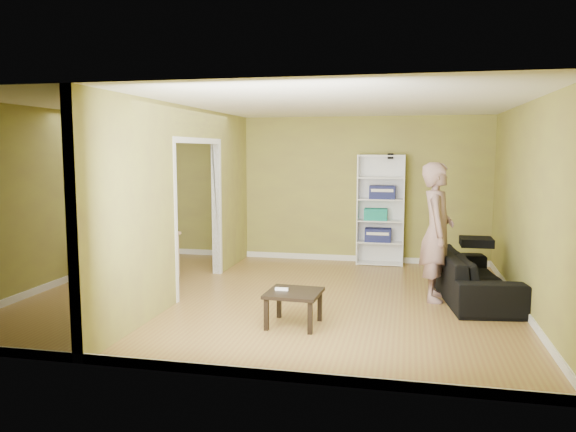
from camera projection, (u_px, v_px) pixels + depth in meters
The scene contains 15 objects.
room_shell at pixel (270, 203), 7.57m from camera, with size 6.50×6.50×6.50m.
partition at pixel (187, 201), 7.82m from camera, with size 0.22×5.50×2.60m, color olive, non-canonical shape.
wall_speaker at pixel (391, 156), 9.80m from camera, with size 0.10×0.10×0.10m, color black.
sofa at pixel (473, 269), 7.59m from camera, with size 0.92×2.15×0.82m, color black.
person at pixel (437, 220), 7.44m from camera, with size 0.62×0.79×2.17m, color slate.
bookshelf at pixel (381, 210), 9.85m from camera, with size 0.81×0.35×1.93m.
paper_box_navy_a at pixel (378, 235), 9.86m from camera, with size 0.45×0.29×0.23m, color navy.
paper_box_teal at pixel (376, 214), 9.83m from camera, with size 0.40×0.26×0.20m, color #237166.
paper_box_navy_b at pixel (382, 192), 9.76m from camera, with size 0.45×0.29×0.23m, color navy.
coffee_table at pixel (294, 296), 6.41m from camera, with size 0.60×0.60×0.40m.
game_controller at pixel (282, 289), 6.45m from camera, with size 0.15×0.04×0.03m, color white.
dining_table at pixel (136, 238), 8.73m from camera, with size 1.15×0.77×0.72m.
chair_left at pixel (94, 244), 8.92m from camera, with size 0.47×0.47×1.03m, color tan, non-canonical shape.
chair_near at pixel (124, 254), 8.19m from camera, with size 0.45×0.45×0.99m, color tan, non-canonical shape.
chair_far at pixel (161, 242), 9.34m from camera, with size 0.45×0.45×0.98m, color tan, non-canonical shape.
Camera 1 is at (1.82, -7.32, 2.00)m, focal length 35.00 mm.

